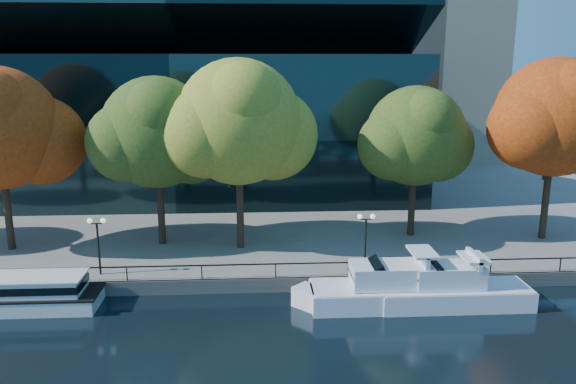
{
  "coord_description": "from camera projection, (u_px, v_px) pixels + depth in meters",
  "views": [
    {
      "loc": [
        3.78,
        -32.7,
        15.46
      ],
      "look_at": [
        6.12,
        8.0,
        5.85
      ],
      "focal_mm": 35.0,
      "sensor_mm": 36.0,
      "label": 1
    }
  ],
  "objects": [
    {
      "name": "cruiser_far",
      "position": [
        447.0,
        289.0,
        35.98
      ],
      "size": [
        10.9,
        3.02,
        3.56
      ],
      "color": "white",
      "rests_on": "ground"
    },
    {
      "name": "cruiser_near",
      "position": [
        392.0,
        289.0,
        36.0
      ],
      "size": [
        12.7,
        3.27,
        3.68
      ],
      "color": "white",
      "rests_on": "ground"
    },
    {
      "name": "tree_1",
      "position": [
        0.0,
        131.0,
        41.9
      ],
      "size": [
        11.52,
        9.44,
        14.1
      ],
      "color": "black",
      "rests_on": "promenade"
    },
    {
      "name": "lamp_2",
      "position": [
        366.0,
        228.0,
        39.2
      ],
      "size": [
        1.26,
        0.36,
        4.03
      ],
      "color": "black",
      "rests_on": "promenade"
    },
    {
      "name": "convention_building",
      "position": [
        187.0,
        123.0,
        63.82
      ],
      "size": [
        50.0,
        24.57,
        21.43
      ],
      "color": "black",
      "rests_on": "ground"
    },
    {
      "name": "ground",
      "position": [
        198.0,
        313.0,
        35.11
      ],
      "size": [
        160.0,
        160.0,
        0.0
      ],
      "primitive_type": "plane",
      "color": "black",
      "rests_on": "ground"
    },
    {
      "name": "tree_3",
      "position": [
        241.0,
        125.0,
        42.17
      ],
      "size": [
        11.91,
        9.77,
        14.68
      ],
      "color": "black",
      "rests_on": "promenade"
    },
    {
      "name": "tree_2",
      "position": [
        159.0,
        135.0,
        43.35
      ],
      "size": [
        10.81,
        8.86,
        13.33
      ],
      "color": "black",
      "rests_on": "promenade"
    },
    {
      "name": "promenade",
      "position": [
        226.0,
        182.0,
        70.34
      ],
      "size": [
        90.0,
        67.08,
        1.0
      ],
      "color": "slate",
      "rests_on": "ground"
    },
    {
      "name": "tree_4",
      "position": [
        418.0,
        138.0,
        45.67
      ],
      "size": [
        10.17,
        8.34,
        12.49
      ],
      "color": "black",
      "rests_on": "promenade"
    },
    {
      "name": "railing",
      "position": [
        202.0,
        266.0,
        37.82
      ],
      "size": [
        88.2,
        0.08,
        0.99
      ],
      "color": "black",
      "rests_on": "promenade"
    },
    {
      "name": "lamp_1",
      "position": [
        97.0,
        233.0,
        38.17
      ],
      "size": [
        1.26,
        0.36,
        4.03
      ],
      "color": "black",
      "rests_on": "promenade"
    },
    {
      "name": "tree_5",
      "position": [
        557.0,
        120.0,
        44.48
      ],
      "size": [
        11.81,
        9.68,
        14.75
      ],
      "color": "black",
      "rests_on": "promenade"
    }
  ]
}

